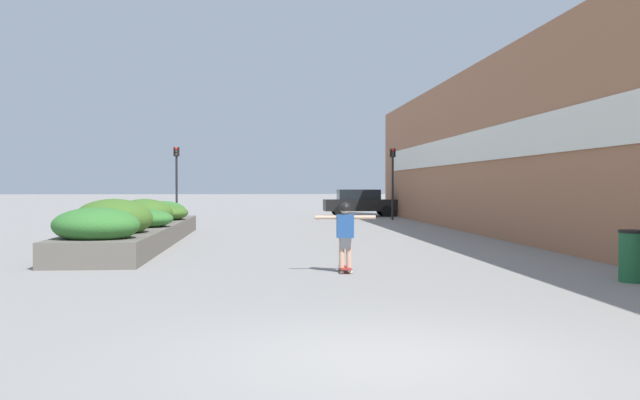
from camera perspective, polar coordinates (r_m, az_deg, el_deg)
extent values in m
plane|color=gray|center=(7.50, 4.86, -12.54)|extent=(300.00, 300.00, 0.00)
cube|color=#9E6647|center=(25.12, 14.29, 4.21)|extent=(0.60, 41.98, 6.28)
cube|color=silver|center=(25.91, 12.89, 4.32)|extent=(0.06, 33.49, 1.13)
cube|color=#605B54|center=(22.57, -14.17, -2.68)|extent=(2.12, 13.85, 0.58)
ellipsoid|color=#33702D|center=(16.93, -17.48, -1.93)|extent=(1.96, 1.72, 0.81)
ellipsoid|color=#3D6623|center=(18.91, -16.18, -1.41)|extent=(1.96, 2.10, 0.99)
ellipsoid|color=#33702D|center=(21.42, -14.71, -1.47)|extent=(2.30, 1.88, 0.63)
ellipsoid|color=#3D6623|center=(23.80, -13.86, -0.98)|extent=(1.80, 2.09, 0.89)
ellipsoid|color=#3D6623|center=(25.86, -12.89, -1.00)|extent=(2.17, 2.41, 0.65)
ellipsoid|color=#33702D|center=(28.00, -12.42, -0.80)|extent=(1.69, 1.64, 0.70)
cube|color=maroon|center=(14.69, 2.03, -5.45)|extent=(0.23, 0.72, 0.01)
cylinder|color=beige|center=(14.94, 1.58, -5.57)|extent=(0.06, 0.06, 0.06)
cylinder|color=beige|center=(14.96, 2.29, -5.57)|extent=(0.06, 0.06, 0.06)
cylinder|color=beige|center=(14.44, 1.75, -5.81)|extent=(0.06, 0.06, 0.06)
cylinder|color=beige|center=(14.46, 2.49, -5.80)|extent=(0.06, 0.06, 0.06)
cylinder|color=tan|center=(14.65, 1.74, -4.24)|extent=(0.11, 0.11, 0.61)
cylinder|color=tan|center=(14.67, 2.31, -4.23)|extent=(0.11, 0.11, 0.61)
cube|color=#4C4C51|center=(14.64, 2.03, -3.47)|extent=(0.22, 0.19, 0.22)
cube|color=#234C8C|center=(14.62, 2.03, -2.10)|extent=(0.35, 0.18, 0.48)
cylinder|color=tan|center=(14.58, 0.47, -1.40)|extent=(0.45, 0.09, 0.08)
cylinder|color=tan|center=(14.65, 3.59, -1.39)|extent=(0.45, 0.09, 0.08)
sphere|color=tan|center=(14.60, 2.03, -0.77)|extent=(0.20, 0.20, 0.20)
sphere|color=black|center=(14.60, 2.03, -0.64)|extent=(0.23, 0.23, 0.23)
cylinder|color=#1E5B33|center=(14.39, 23.74, -4.22)|extent=(0.49, 0.49, 0.91)
cylinder|color=black|center=(14.35, 23.75, -2.32)|extent=(0.52, 0.52, 0.05)
cube|color=black|center=(41.87, 3.33, -0.41)|extent=(4.38, 1.84, 0.66)
cube|color=black|center=(41.84, 3.09, 0.44)|extent=(2.41, 1.62, 0.59)
cylinder|color=black|center=(42.95, 4.96, -0.82)|extent=(0.64, 0.22, 0.64)
cylinder|color=black|center=(41.24, 5.37, -0.90)|extent=(0.64, 0.22, 0.64)
cylinder|color=black|center=(42.58, 1.35, -0.83)|extent=(0.64, 0.22, 0.64)
cylinder|color=black|center=(40.85, 1.61, -0.91)|extent=(0.64, 0.22, 0.64)
cube|color=navy|center=(42.63, 16.13, -0.41)|extent=(3.97, 1.89, 0.72)
cube|color=black|center=(42.68, 16.33, 0.41)|extent=(2.18, 1.66, 0.51)
cylinder|color=black|center=(41.38, 14.97, -0.95)|extent=(0.60, 0.22, 0.60)
cylinder|color=black|center=(43.07, 14.17, -0.87)|extent=(0.60, 0.22, 0.60)
cylinder|color=black|center=(42.27, 18.12, -0.93)|extent=(0.60, 0.22, 0.60)
cylinder|color=black|center=(43.92, 17.21, -0.85)|extent=(0.60, 0.22, 0.60)
cylinder|color=black|center=(36.65, -11.40, 0.89)|extent=(0.11, 0.11, 3.28)
cube|color=black|center=(36.69, -11.41, 3.81)|extent=(0.28, 0.20, 0.45)
sphere|color=red|center=(36.58, -11.43, 4.05)|extent=(0.15, 0.15, 0.15)
sphere|color=#2D2823|center=(36.57, -11.43, 3.81)|extent=(0.15, 0.15, 0.15)
sphere|color=#2D2823|center=(36.57, -11.43, 3.58)|extent=(0.15, 0.15, 0.15)
cylinder|color=black|center=(37.37, 5.83, 0.92)|extent=(0.11, 0.11, 3.28)
cube|color=black|center=(37.41, 5.84, 3.77)|extent=(0.28, 0.20, 0.45)
sphere|color=red|center=(37.30, 5.87, 4.01)|extent=(0.15, 0.15, 0.15)
sphere|color=#2D2823|center=(37.29, 5.87, 3.78)|extent=(0.15, 0.15, 0.15)
sphere|color=#2D2823|center=(37.29, 5.87, 3.55)|extent=(0.15, 0.15, 0.15)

